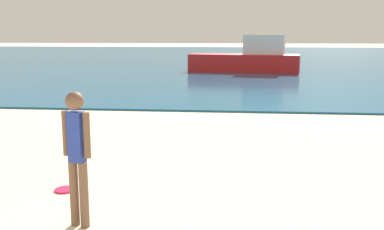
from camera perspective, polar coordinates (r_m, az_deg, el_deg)
water at (r=42.82m, az=5.21°, el=7.39°), size 160.00×60.00×0.06m
person_standing at (r=5.35m, az=-14.50°, el=-4.52°), size 0.36×0.21×1.62m
frisbee at (r=6.87m, az=-15.96°, el=-9.18°), size 0.30×0.30×0.03m
boat_near at (r=26.23m, az=7.26°, el=7.14°), size 6.53×3.01×2.14m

